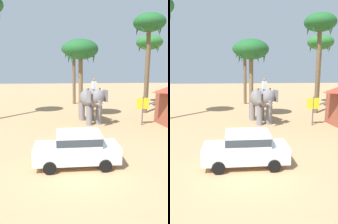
# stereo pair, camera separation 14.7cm
# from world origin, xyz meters

# --- Properties ---
(ground_plane) EXTENTS (120.00, 120.00, 0.00)m
(ground_plane) POSITION_xyz_m (0.00, 0.00, 0.00)
(ground_plane) COLOR tan
(car_sedan_foreground) EXTENTS (4.11, 1.90, 1.70)m
(car_sedan_foreground) POSITION_xyz_m (-0.12, 0.42, 0.93)
(car_sedan_foreground) COLOR white
(car_sedan_foreground) RESTS_ON ground
(elephant_with_mahout) EXTENTS (2.40, 4.02, 3.88)m
(elephant_with_mahout) POSITION_xyz_m (1.63, 9.08, 1.99)
(elephant_with_mahout) COLOR slate
(elephant_with_mahout) RESTS_ON ground
(palm_tree_behind_elephant) EXTENTS (3.20, 3.20, 10.06)m
(palm_tree_behind_elephant) POSITION_xyz_m (7.88, 12.93, 8.77)
(palm_tree_behind_elephant) COLOR brown
(palm_tree_behind_elephant) RESTS_ON ground
(palm_tree_near_hut) EXTENTS (3.20, 3.20, 8.71)m
(palm_tree_near_hut) POSITION_xyz_m (9.87, 17.86, 7.54)
(palm_tree_near_hut) COLOR brown
(palm_tree_near_hut) RESTS_ON ground
(palm_tree_far_back) EXTENTS (3.20, 3.20, 8.02)m
(palm_tree_far_back) POSITION_xyz_m (0.67, 19.76, 6.89)
(palm_tree_far_back) COLOR brown
(palm_tree_far_back) RESTS_ON ground
(palm_tree_leaning_seaward) EXTENTS (3.20, 3.20, 7.27)m
(palm_tree_leaning_seaward) POSITION_xyz_m (0.85, 10.81, 6.18)
(palm_tree_leaning_seaward) COLOR brown
(palm_tree_leaning_seaward) RESTS_ON ground
(signboard_yellow) EXTENTS (1.00, 0.10, 2.40)m
(signboard_yellow) POSITION_xyz_m (5.76, 7.83, 1.69)
(signboard_yellow) COLOR #4C4C51
(signboard_yellow) RESTS_ON ground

